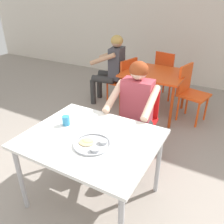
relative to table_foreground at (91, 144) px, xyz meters
name	(u,v)px	position (x,y,z in m)	size (l,w,h in m)	color
ground_plane	(94,206)	(0.04, -0.06, -0.69)	(12.00, 12.00, 0.05)	gray
back_wall	(200,1)	(0.04, 3.84, 1.04)	(12.00, 0.12, 3.40)	silver
table_foreground	(91,144)	(0.00, 0.00, 0.00)	(1.14, 0.92, 0.73)	white
thali_tray	(92,144)	(0.08, -0.09, 0.08)	(0.31, 0.31, 0.03)	#B7BABF
drinking_cup	(66,120)	(-0.32, 0.06, 0.12)	(0.07, 0.07, 0.09)	#338CBF
chair_foreground	(140,117)	(0.06, 0.96, -0.18)	(0.44, 0.46, 0.82)	red
diner_foreground	(134,107)	(0.08, 0.74, 0.06)	(0.52, 0.57, 1.21)	#292929
table_background_red	(155,77)	(-0.17, 2.09, -0.03)	(0.96, 0.87, 0.71)	#E04C19
chair_red_left	(124,78)	(-0.73, 2.12, -0.17)	(0.49, 0.52, 0.85)	#D74718
chair_red_right	(190,90)	(0.40, 2.13, -0.16)	(0.49, 0.48, 0.88)	#EF5119
chair_red_far	(166,72)	(-0.18, 2.76, -0.14)	(0.46, 0.47, 0.90)	#E74819
patron_background	(112,64)	(-0.96, 2.08, 0.07)	(0.60, 0.55, 1.23)	#313131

